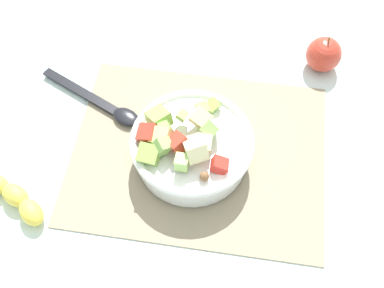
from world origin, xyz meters
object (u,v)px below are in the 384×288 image
Objects in this scene: whole_apple at (324,54)px; banana_whole at (13,197)px; serving_spoon at (105,105)px; salad_bowl at (191,146)px.

whole_apple is 0.66m from banana_whole.
whole_apple is 0.58× the size of banana_whole.
serving_spoon is 0.45m from whole_apple.
serving_spoon is (-0.18, 0.09, -0.03)m from salad_bowl.
banana_whole is (-0.53, -0.39, -0.02)m from whole_apple.
salad_bowl is at bearing -25.46° from serving_spoon.
whole_apple reaches higher than banana_whole.
serving_spoon is at bearing -157.51° from whole_apple.
serving_spoon is 0.24m from banana_whole.
whole_apple is at bearing 22.49° from serving_spoon.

